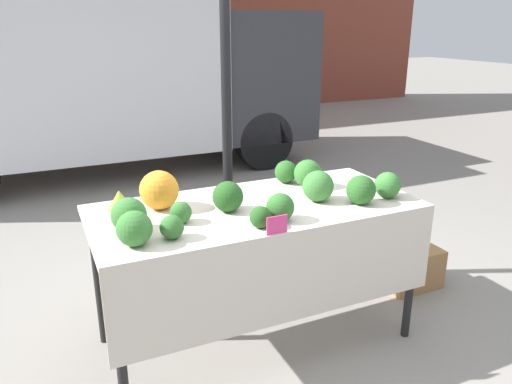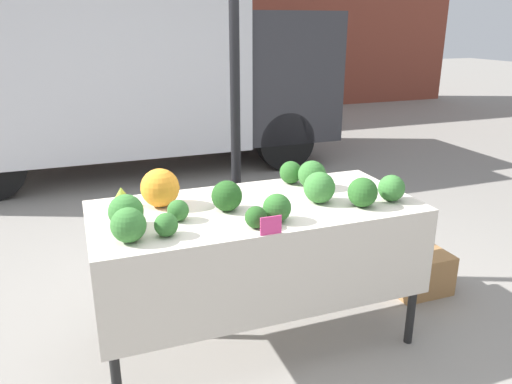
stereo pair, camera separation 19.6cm
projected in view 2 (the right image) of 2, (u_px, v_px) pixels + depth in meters
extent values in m
plane|color=gray|center=(256.00, 338.00, 3.13)|extent=(40.00, 40.00, 0.00)
cylinder|color=black|center=(236.00, 131.00, 3.54)|extent=(0.07, 0.07, 2.29)
cube|color=silver|center=(78.00, 54.00, 6.17)|extent=(3.88, 2.00, 2.31)
cube|color=#333338|center=(272.00, 74.00, 7.13)|extent=(1.31, 1.84, 1.67)
cylinder|color=black|center=(285.00, 141.00, 6.62)|extent=(0.77, 0.22, 0.77)
cylinder|color=black|center=(245.00, 119.00, 8.07)|extent=(0.77, 0.22, 0.77)
cylinder|color=black|center=(4.00, 136.00, 6.91)|extent=(0.77, 0.22, 0.77)
cube|color=beige|center=(256.00, 208.00, 2.85)|extent=(1.86, 0.85, 0.03)
cube|color=beige|center=(284.00, 282.00, 2.56)|extent=(1.86, 0.01, 0.49)
cylinder|color=black|center=(112.00, 342.00, 2.38)|extent=(0.05, 0.05, 0.86)
cylinder|color=black|center=(415.00, 280.00, 2.95)|extent=(0.05, 0.05, 0.86)
cylinder|color=black|center=(101.00, 274.00, 3.03)|extent=(0.05, 0.05, 0.86)
cylinder|color=black|center=(351.00, 234.00, 3.60)|extent=(0.05, 0.05, 0.86)
sphere|color=orange|center=(160.00, 188.00, 2.80)|extent=(0.22, 0.22, 0.22)
cone|color=#93B238|center=(122.00, 197.00, 2.82)|extent=(0.14, 0.14, 0.11)
sphere|color=#387533|center=(128.00, 225.00, 2.35)|extent=(0.17, 0.17, 0.17)
sphere|color=#336B2D|center=(178.00, 210.00, 2.61)|extent=(0.11, 0.11, 0.11)
sphere|color=#387533|center=(319.00, 188.00, 2.86)|extent=(0.18, 0.18, 0.18)
sphere|color=#23511E|center=(256.00, 217.00, 2.52)|extent=(0.11, 0.11, 0.11)
sphere|color=#336B2D|center=(312.00, 175.00, 3.11)|extent=(0.18, 0.18, 0.18)
sphere|color=#285B23|center=(291.00, 172.00, 3.21)|extent=(0.15, 0.15, 0.15)
sphere|color=#23511E|center=(227.00, 196.00, 2.74)|extent=(0.17, 0.17, 0.17)
sphere|color=#336B2D|center=(166.00, 225.00, 2.42)|extent=(0.12, 0.12, 0.12)
sphere|color=#387533|center=(126.00, 212.00, 2.50)|extent=(0.18, 0.18, 0.18)
sphere|color=#387533|center=(391.00, 188.00, 2.89)|extent=(0.16, 0.16, 0.16)
sphere|color=#2D6628|center=(277.00, 208.00, 2.59)|extent=(0.15, 0.15, 0.15)
sphere|color=#285B23|center=(363.00, 192.00, 2.80)|extent=(0.17, 0.17, 0.17)
cube|color=#E53D84|center=(271.00, 225.00, 2.44)|extent=(0.11, 0.01, 0.09)
cube|color=#9E7042|center=(421.00, 273.00, 3.62)|extent=(0.41, 0.28, 0.30)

